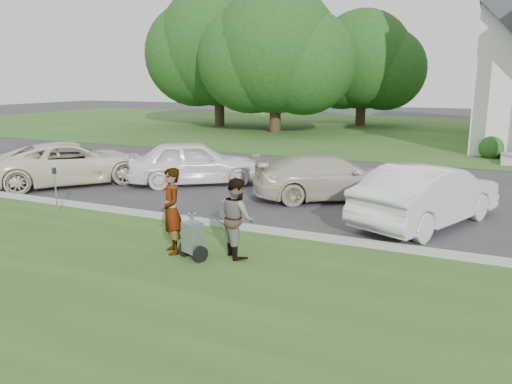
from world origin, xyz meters
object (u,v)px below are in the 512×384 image
Objects in this scene: striping_cart at (193,238)px; car_a at (73,163)px; person_left at (172,212)px; car_b at (194,162)px; parking_meter_near at (234,205)px; person_right at (237,218)px; car_c at (330,177)px; tree_left at (275,56)px; car_d at (428,195)px; tree_back at (363,64)px; parking_meter_far at (55,185)px; tree_far at (218,51)px.

striping_cart is 0.23× the size of car_a.
person_left reaches higher than car_b.
person_left reaches higher than car_a.
parking_meter_near is 6.35m from car_b.
person_left is (-0.58, 0.14, 0.45)m from striping_cart.
person_right is 1.29× the size of parking_meter_near.
car_c is (8.71, 1.55, -0.05)m from car_a.
person_right reaches higher than car_a.
tree_left is at bearing -21.93° from car_b.
person_left is at bearing 132.18° from car_c.
tree_left is 18.28m from car_b.
person_left reaches higher than striping_cart.
car_d is (7.88, -1.82, -0.00)m from car_b.
car_b is (-4.65, 5.86, -0.04)m from person_right.
person_left is at bearing -174.52° from car_a.
person_left is (3.55, -31.51, -3.83)m from tree_back.
car_b reaches higher than parking_meter_far.
person_right is at bearing 57.50° from striping_cart.
car_a reaches higher than parking_meter_far.
car_a is at bearing 16.24° from person_right.
parking_meter_far is at bearing 33.34° from person_right.
person_right is (8.85, -23.11, -4.30)m from tree_left.
car_b reaches higher than car_d.
parking_meter_far is 7.79m from car_c.
striping_cart is at bearing 137.63° from car_c.
striping_cart is 6.04m from car_d.
tree_left is at bearing -34.67° from car_d.
car_a is at bearing 158.04° from parking_meter_near.
striping_cart is at bearing -94.79° from parking_meter_near.
tree_far is at bearing -17.98° from person_right.
car_b is at bearing -76.33° from tree_left.
tree_back is 2.14× the size of car_b.
car_c reaches higher than striping_cart.
striping_cart is at bearing -173.27° from car_a.
car_d is (3.94, 4.57, 0.32)m from striping_cart.
striping_cart is 9.09m from car_a.
tree_left is 25.44m from striping_cart.
tree_far is 2.23× the size of car_a.
parking_meter_near is 0.24× the size of car_a.
tree_left is at bearing -26.56° from tree_far.
tree_far is (-6.00, 3.00, 0.58)m from tree_left.
car_c is (5.08, -25.40, -4.05)m from tree_back.
parking_meter_near is 0.27× the size of car_c.
car_c is (0.23, 5.72, -0.13)m from person_right.
tree_left reaches higher than car_a.
parking_meter_far reaches higher than parking_meter_near.
parking_meter_far is at bearing -82.49° from tree_left.
person_left is at bearing 172.59° from car_b.
tree_far is 2.51× the size of car_d.
car_a reaches higher than parking_meter_near.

